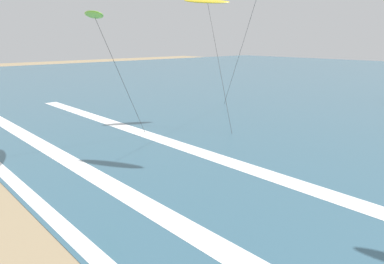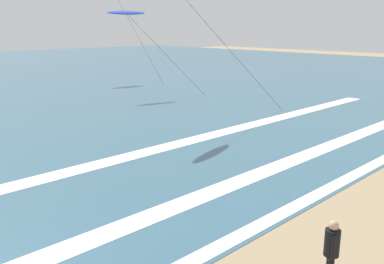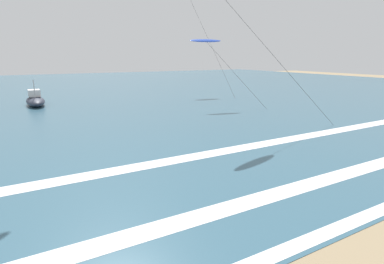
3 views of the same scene
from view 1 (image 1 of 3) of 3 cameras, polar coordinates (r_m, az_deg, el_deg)
name	(u,v)px [view 1 (image 1 of 3)]	position (r m, az deg, el deg)	size (l,w,h in m)	color
wave_foam_mid_break	(192,232)	(10.43, 0.02, -15.67)	(52.13, 0.87, 0.01)	white
wave_foam_outer_break	(290,182)	(14.18, 15.25, -7.70)	(46.95, 0.98, 0.01)	white
kite_lime_high_right	(94,15)	(18.44, -15.34, 17.48)	(3.28, 3.70, 6.59)	#70C628
kite_yellow_mid_center	(207,2)	(25.35, 2.46, 19.99)	(5.98, 4.36, 7.90)	yellow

